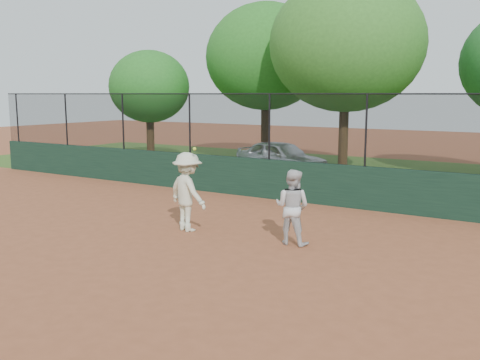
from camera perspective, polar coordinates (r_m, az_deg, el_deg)
The scene contains 10 objects.
ground at distance 11.41m, azimuth -9.33°, elevation -7.13°, with size 80.00×80.00×0.00m, color brown.
back_wall at distance 16.17m, azimuth 4.66°, elevation -0.03°, with size 26.00×0.20×1.20m, color #163222.
grass_strip at distance 21.72m, azimuth 11.86°, elevation 0.57°, with size 36.00×12.00×0.01m, color #2B4C17.
parked_car at distance 21.30m, azimuth 4.39°, elevation 2.41°, with size 1.60×3.99×1.36m, color silver.
player_second at distance 11.41m, azimuth 5.59°, elevation -2.87°, with size 0.78×0.61×1.61m, color silver.
player_main at distance 12.50m, azimuth -5.60°, elevation -1.27°, with size 1.35×1.01×2.00m.
fence_assembly at distance 16.00m, azimuth 4.64°, elevation 5.77°, with size 26.00×0.06×2.00m.
tree_0 at distance 24.90m, azimuth -9.67°, elevation 9.77°, with size 3.77×3.43×5.13m.
tree_1 at distance 24.52m, azimuth 2.72°, elevation 12.98°, with size 5.50×5.00×7.19m.
tree_2 at distance 20.85m, azimuth 11.26°, elevation 14.02°, with size 5.84×5.31×7.53m.
Camera 1 is at (7.23, -8.23, 3.18)m, focal length 40.00 mm.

